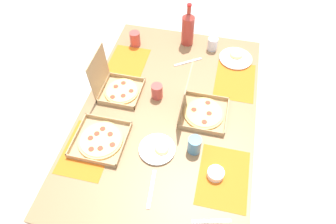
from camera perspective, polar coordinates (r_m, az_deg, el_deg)
The scene contains 20 objects.
ground_plane at distance 2.46m, azimuth 0.00°, elevation -10.90°, with size 6.00×6.00×0.00m, color beige.
dining_table at distance 1.90m, azimuth 0.00°, elevation -1.82°, with size 1.60×1.06×0.76m.
placemat_near_left at distance 1.61m, azimuth 10.63°, elevation -12.26°, with size 0.36×0.26×0.00m, color orange.
placemat_near_right at distance 2.04m, azimuth 12.79°, elevation 5.94°, with size 0.36×0.26×0.00m, color orange.
placemat_far_left at distance 1.73m, azimuth -15.22°, elevation -7.01°, with size 0.36×0.26×0.00m, color orange.
placemat_far_right at distance 2.13m, azimuth -7.94°, elevation 9.27°, with size 0.36×0.26×0.00m, color orange.
pizza_box_center at distance 1.78m, azimuth 6.17°, elevation 0.64°, with size 0.28×0.28×0.31m.
pizza_box_corner_right at distance 1.73m, azimuth -12.89°, elevation -5.29°, with size 0.29×0.29×0.04m.
pizza_box_corner_left at distance 1.92m, azimuth -9.86°, elevation 4.78°, with size 0.25×0.26×0.29m.
plate_near_left at distance 1.66m, azimuth -1.94°, elevation -7.19°, with size 0.20×0.20×0.03m.
plate_far_right at distance 2.19m, azimuth 12.93°, elevation 10.10°, with size 0.23×0.23×0.03m.
soda_bottle at distance 2.21m, azimuth 3.87°, elevation 15.87°, with size 0.09×0.09×0.32m.
cup_dark at distance 2.25m, azimuth -6.38°, elevation 13.89°, with size 0.08×0.08×0.11m, color #BF4742.
cup_clear_right at distance 1.86m, azimuth -2.14°, elevation 4.01°, with size 0.07×0.07×0.10m, color #BF4742.
cup_spare at distance 2.22m, azimuth 8.60°, elevation 12.86°, with size 0.07×0.07×0.09m, color silver.
cup_red at distance 1.63m, azimuth 5.13°, elevation -6.35°, with size 0.07×0.07×0.11m, color teal.
condiment_bowl at distance 1.59m, azimuth 9.19°, elevation -11.67°, with size 0.09×0.09×0.04m, color white.
knife_by_far_right at distance 1.56m, azimuth -3.22°, elevation -14.59°, with size 0.21×0.02×0.01m, color #B7B7BC.
knife_by_near_left at distance 2.13m, azimuth 3.89°, elevation 9.64°, with size 0.21×0.02×0.01m, color #B7B7BC.
fork_by_near_right at distance 1.52m, azimuth 8.38°, elevation -20.14°, with size 0.19×0.02×0.01m, color #B7B7BC.
Camera 1 is at (-1.09, -0.25, 2.19)m, focal length 31.55 mm.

